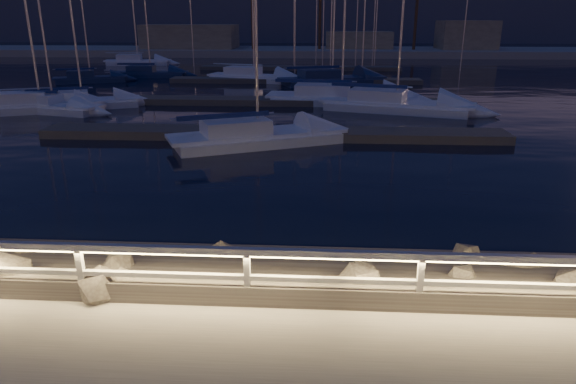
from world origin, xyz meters
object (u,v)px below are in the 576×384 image
object	(u,v)px
sailboat_i	(89,78)
sailboat_j	(252,76)
sailboat_h	(338,97)
sailboat_m	(136,61)
sailboat_k	(330,79)
sailboat_b	(253,135)
sailboat_f	(79,102)
sailboat_g	(392,103)
guard_rail	(186,262)
sailboat_n	(149,73)
sailboat_a	(37,104)
sailboat_e	(51,106)

from	to	relation	value
sailboat_i	sailboat_j	world-z (taller)	sailboat_j
sailboat_h	sailboat_m	size ratio (longest dim) A/B	1.26
sailboat_k	sailboat_m	size ratio (longest dim) A/B	1.18
sailboat_b	sailboat_i	xyz separation A→B (m)	(-17.56, 22.65, -0.04)
sailboat_f	sailboat_i	bearing A→B (deg)	86.90
sailboat_b	sailboat_m	bearing A→B (deg)	90.99
sailboat_g	sailboat_k	size ratio (longest dim) A/B	1.00
sailboat_b	sailboat_k	distance (m)	22.87
guard_rail	sailboat_m	size ratio (longest dim) A/B	3.32
sailboat_j	sailboat_n	xyz separation A→B (m)	(-10.43, 2.98, -0.05)
guard_rail	sailboat_g	bearing A→B (deg)	74.24
guard_rail	sailboat_b	xyz separation A→B (m)	(-0.67, 14.46, -0.93)
sailboat_h	sailboat_n	size ratio (longest dim) A/B	1.41
guard_rail	sailboat_g	distance (m)	24.82
guard_rail	sailboat_k	xyz separation A→B (m)	(3.09, 37.01, -0.91)
sailboat_a	sailboat_g	bearing A→B (deg)	-18.63
sailboat_g	sailboat_i	distance (m)	28.25
sailboat_j	sailboat_e	bearing A→B (deg)	-105.16
guard_rail	sailboat_m	distance (m)	58.55
sailboat_b	sailboat_h	xyz separation A→B (m)	(4.13, 11.95, 0.02)
guard_rail	sailboat_k	bearing A→B (deg)	85.22
sailboat_e	sailboat_i	size ratio (longest dim) A/B	1.03
sailboat_j	sailboat_m	bearing A→B (deg)	151.15
sailboat_g	sailboat_j	world-z (taller)	sailboat_g
sailboat_e	sailboat_f	distance (m)	1.85
guard_rail	sailboat_e	distance (m)	26.17
sailboat_i	sailboat_b	bearing A→B (deg)	-75.64
sailboat_a	sailboat_n	size ratio (longest dim) A/B	1.06
sailboat_k	sailboat_e	bearing A→B (deg)	-160.80
sailboat_e	sailboat_g	bearing A→B (deg)	20.43
sailboat_f	sailboat_i	xyz separation A→B (m)	(-5.33, 13.46, -0.01)
sailboat_i	sailboat_m	size ratio (longest dim) A/B	0.80
sailboat_k	sailboat_n	xyz separation A→B (m)	(-17.40, 4.74, -0.06)
sailboat_a	sailboat_f	xyz separation A→B (m)	(1.99, 1.40, -0.03)
sailboat_g	sailboat_n	distance (m)	27.61
sailboat_f	sailboat_g	world-z (taller)	sailboat_g
sailboat_a	sailboat_h	world-z (taller)	sailboat_h
sailboat_f	sailboat_n	world-z (taller)	sailboat_f
sailboat_m	sailboat_j	bearing A→B (deg)	-53.71
sailboat_a	sailboat_e	world-z (taller)	sailboat_a
sailboat_f	sailboat_k	bearing A→B (deg)	15.18
sailboat_g	sailboat_m	size ratio (longest dim) A/B	1.17
sailboat_e	sailboat_g	distance (m)	20.75
sailboat_h	sailboat_k	world-z (taller)	sailboat_h
sailboat_f	guard_rail	bearing A→B (deg)	-86.11
sailboat_j	sailboat_m	distance (m)	22.96
sailboat_h	sailboat_m	xyz separation A→B (m)	(-23.61, 28.56, -0.00)
sailboat_f	sailboat_k	xyz separation A→B (m)	(15.99, 13.37, 0.05)
sailboat_h	sailboat_j	xyz separation A→B (m)	(-7.34, 12.37, -0.00)
guard_rail	sailboat_n	size ratio (longest dim) A/B	3.72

